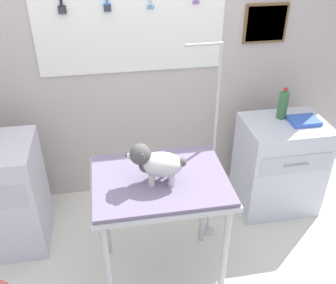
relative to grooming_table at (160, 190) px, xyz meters
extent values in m
cube|color=#BAAEAA|center=(-0.06, 1.11, 0.35)|extent=(4.00, 0.06, 2.30)
cube|color=white|center=(-0.05, 1.07, 0.78)|extent=(1.49, 0.02, 0.76)
cube|color=black|center=(-0.55, 1.05, 0.92)|extent=(0.06, 0.02, 0.06)
cube|color=#333338|center=(-0.55, 1.04, 0.92)|extent=(0.05, 0.01, 0.05)
cube|color=#3A73C8|center=(-0.22, 1.05, 0.92)|extent=(0.06, 0.02, 0.06)
cube|color=#333338|center=(-0.22, 1.04, 0.92)|extent=(0.05, 0.01, 0.05)
torus|color=#2675BD|center=(0.09, 1.05, 0.92)|extent=(0.03, 0.01, 0.03)
torus|color=#2675BD|center=(0.12, 1.05, 0.92)|extent=(0.03, 0.01, 0.03)
torus|color=#62329C|center=(0.44, 1.05, 0.94)|extent=(0.03, 0.01, 0.03)
torus|color=#62329C|center=(0.47, 1.05, 0.94)|extent=(0.03, 0.01, 0.03)
cube|color=brown|center=(1.06, 1.07, 0.75)|extent=(0.37, 0.02, 0.32)
cube|color=#A67B57|center=(1.06, 1.06, 0.75)|extent=(0.33, 0.01, 0.28)
cylinder|color=#B7B7BC|center=(-0.38, -0.28, -0.38)|extent=(0.04, 0.04, 0.84)
cylinder|color=#B7B7BC|center=(0.38, -0.28, -0.38)|extent=(0.04, 0.04, 0.84)
cylinder|color=#B7B7BC|center=(-0.38, 0.28, -0.38)|extent=(0.04, 0.04, 0.84)
cylinder|color=#B7B7BC|center=(0.38, 0.28, -0.38)|extent=(0.04, 0.04, 0.84)
cube|color=#B7B7BC|center=(0.00, 0.00, 0.05)|extent=(0.88, 0.67, 0.03)
cube|color=slate|center=(0.00, 0.00, 0.09)|extent=(0.85, 0.65, 0.03)
cylinder|color=#B7B7BC|center=(0.46, 0.36, -0.79)|extent=(0.11, 0.11, 0.01)
cylinder|color=#B7B7BC|center=(0.46, 0.36, 0.02)|extent=(0.02, 0.02, 1.64)
cylinder|color=#B7B7BC|center=(0.34, 0.36, 0.83)|extent=(0.24, 0.02, 0.02)
cylinder|color=silver|center=(-0.06, -0.06, 0.14)|extent=(0.04, 0.04, 0.09)
cylinder|color=silver|center=(-0.04, 0.01, 0.14)|extent=(0.04, 0.04, 0.09)
cylinder|color=silver|center=(0.06, -0.09, 0.14)|extent=(0.04, 0.04, 0.09)
cylinder|color=silver|center=(0.08, -0.01, 0.14)|extent=(0.04, 0.04, 0.09)
ellipsoid|color=silver|center=(0.00, -0.04, 0.23)|extent=(0.29, 0.22, 0.15)
ellipsoid|color=#514E4E|center=(-0.09, -0.02, 0.22)|extent=(0.11, 0.13, 0.08)
sphere|color=#514E4E|center=(-0.12, -0.01, 0.30)|extent=(0.13, 0.13, 0.13)
ellipsoid|color=silver|center=(-0.17, 0.00, 0.29)|extent=(0.07, 0.06, 0.04)
sphere|color=black|center=(-0.20, 0.00, 0.29)|extent=(0.02, 0.02, 0.02)
ellipsoid|color=#514E4E|center=(-0.12, -0.07, 0.31)|extent=(0.04, 0.04, 0.07)
ellipsoid|color=#514E4E|center=(-0.09, 0.04, 0.31)|extent=(0.04, 0.04, 0.07)
sphere|color=#514E4E|center=(0.13, -0.06, 0.25)|extent=(0.06, 0.06, 0.06)
cube|color=silver|center=(1.15, 0.62, -0.38)|extent=(0.68, 0.52, 0.85)
cube|color=#B8BACB|center=(1.15, 0.36, -0.19)|extent=(0.60, 0.01, 0.17)
cylinder|color=#99999E|center=(1.15, 0.35, -0.19)|extent=(0.20, 0.02, 0.02)
cylinder|color=#35663B|center=(1.15, 0.72, 0.16)|extent=(0.08, 0.08, 0.23)
cone|color=#35663B|center=(1.15, 0.72, 0.29)|extent=(0.08, 0.08, 0.02)
cylinder|color=red|center=(1.15, 0.72, 0.31)|extent=(0.03, 0.03, 0.02)
cube|color=blue|center=(1.29, 0.60, 0.07)|extent=(0.24, 0.18, 0.04)
camera|label=1|loc=(-0.28, -1.88, 1.55)|focal=40.23mm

